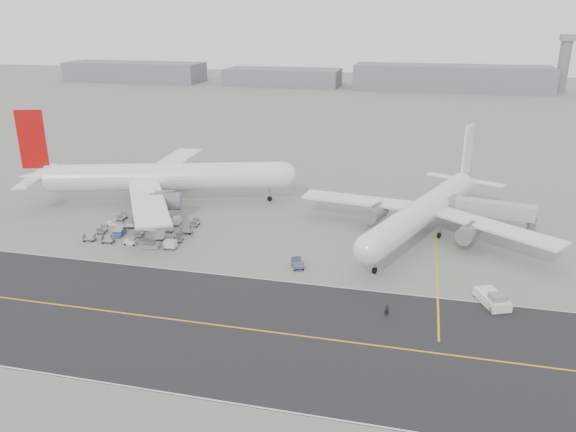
% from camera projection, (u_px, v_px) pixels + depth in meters
% --- Properties ---
extents(ground, '(700.00, 700.00, 0.00)m').
position_uv_depth(ground, '(259.00, 273.00, 96.88)').
color(ground, gray).
rests_on(ground, ground).
extents(taxiway, '(220.00, 59.00, 0.03)m').
position_uv_depth(taxiway, '(257.00, 330.00, 79.34)').
color(taxiway, '#262629').
rests_on(taxiway, ground).
extents(horizon_buildings, '(520.00, 28.00, 28.00)m').
position_uv_depth(horizon_buildings, '(432.00, 90.00, 328.12)').
color(horizon_buildings, slate).
rests_on(horizon_buildings, ground).
extents(control_tower, '(7.00, 7.00, 31.25)m').
position_uv_depth(control_tower, '(564.00, 63.00, 311.91)').
color(control_tower, slate).
rests_on(control_tower, ground).
extents(airliner_a, '(62.62, 61.33, 22.20)m').
position_uv_depth(airliner_a, '(160.00, 177.00, 130.40)').
color(airliner_a, white).
rests_on(airliner_a, ground).
extents(airliner_b, '(50.94, 51.95, 18.82)m').
position_uv_depth(airliner_b, '(425.00, 210.00, 111.60)').
color(airliner_b, white).
rests_on(airliner_b, ground).
extents(pushback_tug, '(5.39, 8.48, 2.44)m').
position_uv_depth(pushback_tug, '(493.00, 299.00, 85.92)').
color(pushback_tug, white).
rests_on(pushback_tug, ground).
extents(jet_bridge, '(17.89, 6.30, 6.67)m').
position_uv_depth(jet_bridge, '(493.00, 211.00, 113.36)').
color(jet_bridge, gray).
rests_on(jet_bridge, ground).
extents(gse_cluster, '(27.17, 22.82, 1.81)m').
position_uv_depth(gse_cluster, '(144.00, 233.00, 114.31)').
color(gse_cluster, gray).
rests_on(gse_cluster, ground).
extents(stray_dolly, '(2.79, 3.35, 1.77)m').
position_uv_depth(stray_dolly, '(298.00, 268.00, 98.69)').
color(stray_dolly, silver).
rests_on(stray_dolly, ground).
extents(ground_crew_a, '(0.81, 0.63, 1.95)m').
position_uv_depth(ground_crew_a, '(387.00, 310.00, 82.68)').
color(ground_crew_a, black).
rests_on(ground_crew_a, ground).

